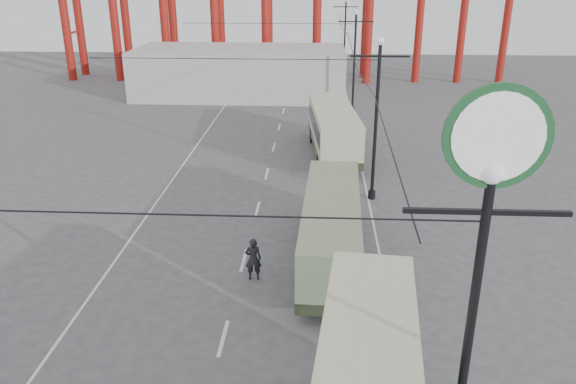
# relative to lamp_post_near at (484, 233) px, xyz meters

# --- Properties ---
(road_markings) EXTENTS (12.52, 120.00, 0.01)m
(road_markings) POSITION_rel_lamp_post_near_xyz_m (-6.46, 22.70, -7.86)
(road_markings) COLOR silver
(road_markings) RESTS_ON ground
(lamp_post_near) EXTENTS (3.20, 0.44, 10.80)m
(lamp_post_near) POSITION_rel_lamp_post_near_xyz_m (0.00, 0.00, 0.00)
(lamp_post_near) COLOR black
(lamp_post_near) RESTS_ON ground
(lamp_post_mid) EXTENTS (3.20, 0.44, 9.32)m
(lamp_post_mid) POSITION_rel_lamp_post_near_xyz_m (0.00, 21.00, -3.18)
(lamp_post_mid) COLOR black
(lamp_post_mid) RESTS_ON ground
(lamp_post_far) EXTENTS (3.20, 0.44, 9.32)m
(lamp_post_far) POSITION_rel_lamp_post_near_xyz_m (0.00, 43.00, -3.18)
(lamp_post_far) COLOR black
(lamp_post_far) RESTS_ON ground
(lamp_post_distant) EXTENTS (3.20, 0.44, 9.32)m
(lamp_post_distant) POSITION_rel_lamp_post_near_xyz_m (0.00, 65.00, -3.18)
(lamp_post_distant) COLOR black
(lamp_post_distant) RESTS_ON ground
(fairground_shed) EXTENTS (22.00, 10.00, 5.00)m
(fairground_shed) POSITION_rel_lamp_post_near_xyz_m (-11.60, 50.00, -5.36)
(fairground_shed) COLOR #A4A5A0
(fairground_shed) RESTS_ON ground
(single_decker_green) EXTENTS (2.91, 10.97, 3.08)m
(single_decker_green) POSITION_rel_lamp_post_near_xyz_m (-2.56, 13.21, -6.12)
(single_decker_green) COLOR gray
(single_decker_green) RESTS_ON ground
(single_decker_cream) EXTENTS (3.78, 11.36, 3.47)m
(single_decker_cream) POSITION_rel_lamp_post_near_xyz_m (-2.16, 29.48, -5.91)
(single_decker_cream) COLOR beige
(single_decker_cream) RESTS_ON ground
(pedestrian) EXTENTS (0.76, 0.54, 1.95)m
(pedestrian) POSITION_rel_lamp_post_near_xyz_m (-5.95, 11.34, -6.88)
(pedestrian) COLOR black
(pedestrian) RESTS_ON ground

